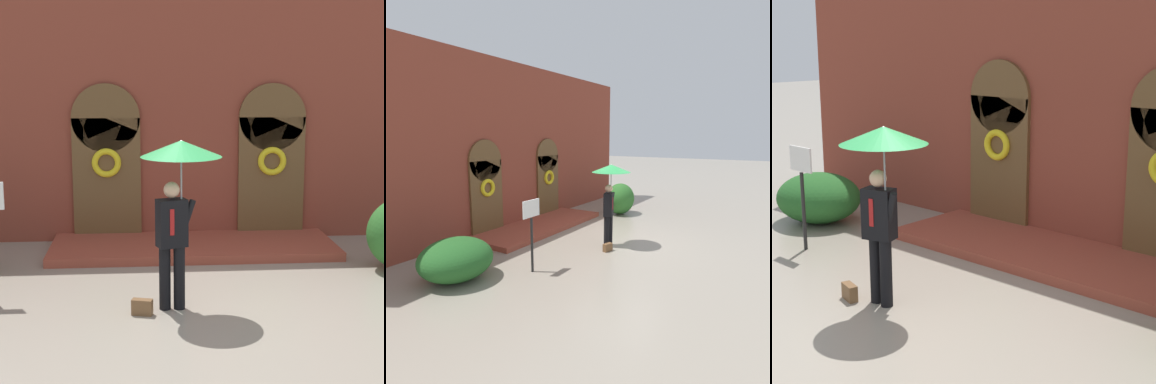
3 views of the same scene
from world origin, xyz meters
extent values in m
plane|color=gray|center=(0.00, 0.00, 0.00)|extent=(80.00, 80.00, 0.00)
cube|color=brown|center=(0.00, 4.20, 2.80)|extent=(14.00, 0.50, 5.60)
cube|color=brown|center=(-1.60, 3.91, 1.20)|extent=(1.30, 0.08, 2.40)
cylinder|color=brown|center=(-1.60, 3.91, 2.40)|extent=(1.30, 0.08, 1.30)
cube|color=brown|center=(1.60, 3.91, 1.20)|extent=(1.30, 0.08, 2.40)
cylinder|color=brown|center=(1.60, 3.91, 2.40)|extent=(1.30, 0.08, 1.30)
torus|color=yellow|center=(-1.60, 3.84, 1.55)|extent=(0.56, 0.12, 0.56)
torus|color=yellow|center=(1.60, 3.84, 1.55)|extent=(0.56, 0.12, 0.56)
cube|color=#98402E|center=(0.00, 3.05, 0.08)|extent=(5.20, 1.80, 0.16)
cylinder|color=black|center=(-0.62, 0.15, 0.45)|extent=(0.16, 0.16, 0.90)
cylinder|color=black|center=(-0.42, 0.15, 0.45)|extent=(0.16, 0.16, 0.90)
cube|color=black|center=(-0.52, 0.15, 1.23)|extent=(0.45, 0.35, 0.66)
cube|color=#A51919|center=(-0.52, 0.02, 1.27)|extent=(0.06, 0.03, 0.36)
sphere|color=tan|center=(-0.52, 0.15, 1.69)|extent=(0.22, 0.22, 0.22)
cylinder|color=black|center=(-0.30, 0.15, 1.33)|extent=(0.22, 0.09, 0.46)
cylinder|color=gray|center=(-0.39, 0.15, 1.65)|extent=(0.02, 0.02, 0.98)
cone|color=#1E7538|center=(-0.39, 0.15, 2.25)|extent=(1.10, 1.10, 0.22)
cone|color=white|center=(-0.39, 0.15, 2.27)|extent=(0.61, 0.61, 0.20)
cube|color=brown|center=(-0.94, -0.05, 0.11)|extent=(0.30, 0.19, 0.22)
camera|label=1|loc=(-0.90, -8.35, 3.26)|focal=60.00mm
camera|label=2|loc=(-9.08, -4.17, 3.16)|focal=32.00mm
camera|label=3|loc=(5.54, -4.98, 3.40)|focal=60.00mm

